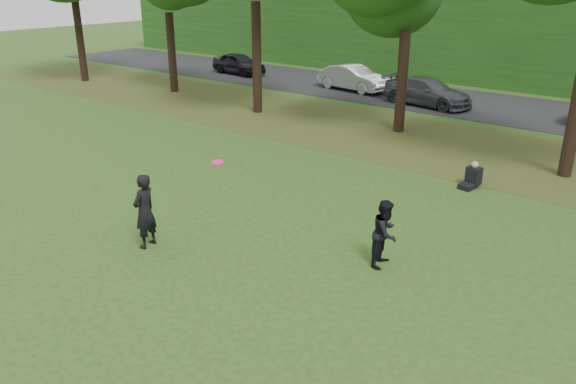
# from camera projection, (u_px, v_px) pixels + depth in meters

# --- Properties ---
(ground) EXTENTS (120.00, 120.00, 0.00)m
(ground) POSITION_uv_depth(u_px,v_px,m) (211.00, 288.00, 11.98)
(ground) COLOR #2E4515
(ground) RESTS_ON ground
(leaf_litter) EXTENTS (60.00, 7.00, 0.01)m
(leaf_litter) POSITION_uv_depth(u_px,v_px,m) (457.00, 149.00, 21.44)
(leaf_litter) COLOR #49411A
(leaf_litter) RESTS_ON ground
(street) EXTENTS (70.00, 7.00, 0.02)m
(street) POSITION_uv_depth(u_px,v_px,m) (524.00, 111.00, 27.25)
(street) COLOR black
(street) RESTS_ON ground
(far_hedge) EXTENTS (70.00, 3.00, 5.00)m
(far_hedge) POSITION_uv_depth(u_px,v_px,m) (566.00, 47.00, 30.71)
(far_hedge) COLOR #1F4A15
(far_hedge) RESTS_ON ground
(player_left) EXTENTS (0.57, 0.75, 1.86)m
(player_left) POSITION_uv_depth(u_px,v_px,m) (145.00, 211.00, 13.49)
(player_left) COLOR black
(player_left) RESTS_ON ground
(player_right) EXTENTS (0.69, 0.84, 1.58)m
(player_right) POSITION_uv_depth(u_px,v_px,m) (385.00, 233.00, 12.68)
(player_right) COLOR black
(player_right) RESTS_ON ground
(parked_cars) EXTENTS (37.86, 3.21, 1.41)m
(parked_cars) POSITION_uv_depth(u_px,v_px,m) (464.00, 94.00, 27.63)
(parked_cars) COLOR black
(parked_cars) RESTS_ON street
(frisbee) EXTENTS (0.30, 0.29, 0.10)m
(frisbee) POSITION_uv_depth(u_px,v_px,m) (217.00, 163.00, 12.89)
(frisbee) COLOR #FF1586
(frisbee) RESTS_ON ground
(seated_person) EXTENTS (0.53, 0.79, 0.83)m
(seated_person) POSITION_uv_depth(u_px,v_px,m) (472.00, 178.00, 17.50)
(seated_person) COLOR black
(seated_person) RESTS_ON ground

